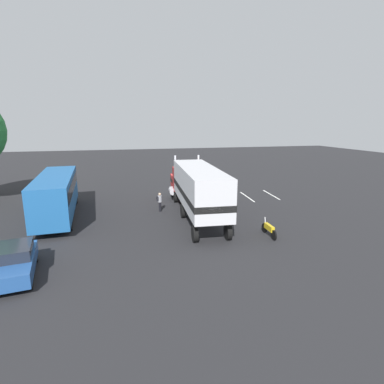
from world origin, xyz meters
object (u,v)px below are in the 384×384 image
object	(u,v)px
parked_car	(14,261)
motorcycle	(269,229)
parked_bus	(56,192)
semi_truck	(196,186)
person_bystander	(160,201)

from	to	relation	value
parked_car	motorcycle	xyz separation A→B (m)	(2.00, -14.86, -0.33)
parked_bus	motorcycle	xyz separation A→B (m)	(-8.09, -14.47, -1.58)
parked_bus	motorcycle	world-z (taller)	parked_bus
parked_car	parked_bus	bearing A→B (deg)	-2.23
semi_truck	parked_bus	distance (m)	11.17
parked_bus	person_bystander	bearing A→B (deg)	-92.93
semi_truck	person_bystander	bearing A→B (deg)	50.76
person_bystander	motorcycle	size ratio (longest dim) A/B	0.77
semi_truck	motorcycle	size ratio (longest dim) A/B	6.78
semi_truck	parked_car	xyz separation A→B (m)	(-7.50, 11.25, -1.72)
parked_bus	parked_car	world-z (taller)	parked_bus
parked_car	semi_truck	bearing A→B (deg)	-56.29
semi_truck	motorcycle	bearing A→B (deg)	-146.75
parked_car	motorcycle	distance (m)	15.00
semi_truck	parked_car	distance (m)	13.63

